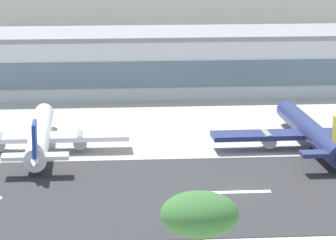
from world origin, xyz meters
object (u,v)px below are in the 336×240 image
(airliner_navy_tail_gate_1, at_px, (40,137))
(airliner_gold_tail_gate_2, at_px, (312,133))
(terminal_building, at_px, (154,61))
(palm_tree_3, at_px, (200,219))

(airliner_navy_tail_gate_1, bearing_deg, airliner_gold_tail_gate_2, -92.54)
(terminal_building, bearing_deg, airliner_gold_tail_gate_2, -68.05)
(airliner_gold_tail_gate_2, bearing_deg, terminal_building, 20.77)
(terminal_building, xyz_separation_m, airliner_navy_tail_gate_1, (-22.63, -53.90, -3.97))
(terminal_building, height_order, palm_tree_3, palm_tree_3)
(terminal_building, height_order, airliner_navy_tail_gate_1, terminal_building)
(airliner_navy_tail_gate_1, xyz_separation_m, palm_tree_3, (17.01, -79.13, 11.72))
(terminal_building, distance_m, palm_tree_3, 133.37)
(airliner_navy_tail_gate_1, relative_size, airliner_gold_tail_gate_2, 0.97)
(airliner_gold_tail_gate_2, height_order, palm_tree_3, palm_tree_3)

